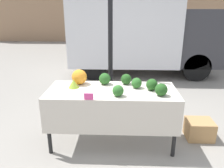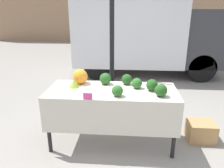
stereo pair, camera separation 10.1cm
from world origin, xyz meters
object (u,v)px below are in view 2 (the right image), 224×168
at_px(parked_truck, 144,29).
at_px(price_sign, 88,96).
at_px(orange_cauliflower, 80,77).
at_px(produce_crate, 201,131).

bearing_deg(parked_truck, price_sign, -101.93).
xyz_separation_m(orange_cauliflower, produce_crate, (1.72, -0.07, -0.75)).
height_order(orange_cauliflower, price_sign, orange_cauliflower).
distance_m(parked_truck, price_sign, 4.18).
bearing_deg(price_sign, produce_crate, 17.81).
bearing_deg(produce_crate, price_sign, -162.19).
distance_m(orange_cauliflower, price_sign, 0.60).
relative_size(parked_truck, produce_crate, 10.72).
bearing_deg(produce_crate, orange_cauliflower, 177.72).
bearing_deg(orange_cauliflower, produce_crate, -2.28).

